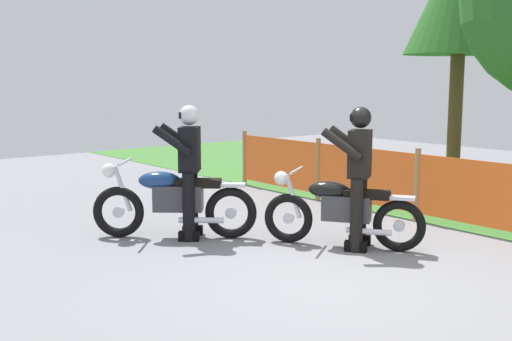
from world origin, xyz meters
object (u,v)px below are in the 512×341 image
object	(u,v)px
rider_lead	(358,172)
motorcycle_trailing	(173,201)
motorcycle_lead	(341,210)
rider_trailing	(189,167)

from	to	relation	value
rider_lead	motorcycle_trailing	bearing A→B (deg)	5.49
motorcycle_lead	rider_trailing	world-z (taller)	rider_trailing
motorcycle_lead	motorcycle_trailing	size ratio (longest dim) A/B	1.03
motorcycle_trailing	rider_trailing	size ratio (longest dim) A/B	0.98
motorcycle_trailing	rider_lead	world-z (taller)	rider_lead
motorcycle_trailing	rider_lead	distance (m)	2.35
motorcycle_lead	rider_lead	xyz separation A→B (m)	(0.16, 0.10, 0.47)
rider_lead	rider_trailing	xyz separation A→B (m)	(-1.67, -1.29, 0.00)
motorcycle_trailing	rider_lead	bearing A→B (deg)	169.94
motorcycle_lead	rider_lead	distance (m)	0.51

